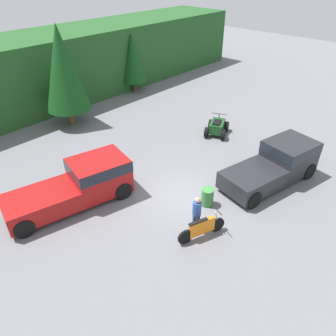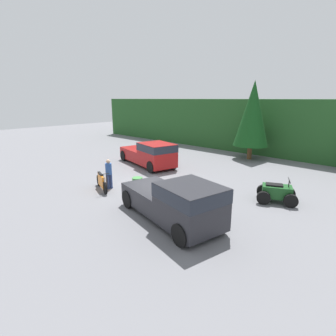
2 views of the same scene
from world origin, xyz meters
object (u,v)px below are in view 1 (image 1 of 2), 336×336
(pickup_truck_red, at_px, (81,183))
(pickup_truck_second, at_px, (277,163))
(dirt_bike, at_px, (202,228))
(quad_atv, at_px, (217,127))
(steel_barrel, at_px, (207,197))
(rider_person, at_px, (197,213))

(pickup_truck_red, distance_m, pickup_truck_second, 9.92)
(pickup_truck_second, distance_m, dirt_bike, 6.03)
(dirt_bike, relative_size, quad_atv, 0.93)
(quad_atv, height_order, steel_barrel, quad_atv)
(quad_atv, bearing_deg, steel_barrel, -172.32)
(pickup_truck_red, distance_m, rider_person, 5.71)
(quad_atv, bearing_deg, pickup_truck_red, 151.86)
(pickup_truck_second, bearing_deg, quad_atv, 79.99)
(dirt_bike, xyz_separation_m, rider_person, (0.15, 0.42, 0.48))
(pickup_truck_red, distance_m, dirt_bike, 6.08)
(quad_atv, distance_m, rider_person, 9.32)
(pickup_truck_second, xyz_separation_m, steel_barrel, (-4.12, 1.35, -0.59))
(dirt_bike, relative_size, steel_barrel, 2.44)
(steel_barrel, bearing_deg, dirt_bike, -149.16)
(pickup_truck_second, xyz_separation_m, rider_person, (-5.85, 0.64, -0.06))
(quad_atv, bearing_deg, rider_person, -174.35)
(quad_atv, xyz_separation_m, rider_person, (-8.05, -4.67, 0.47))
(pickup_truck_red, height_order, steel_barrel, pickup_truck_red)
(steel_barrel, bearing_deg, rider_person, -157.97)
(quad_atv, distance_m, steel_barrel, 7.46)
(pickup_truck_second, height_order, dirt_bike, pickup_truck_second)
(pickup_truck_second, distance_m, steel_barrel, 4.37)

